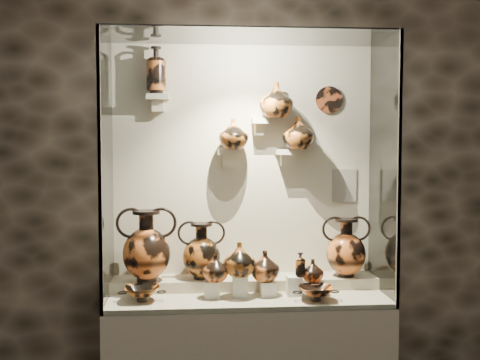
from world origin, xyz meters
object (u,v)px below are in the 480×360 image
(amphora_right, at_px, (346,247))
(lekythos_small, at_px, (300,263))
(kylix_left, at_px, (142,292))
(ovoid_vase_b, at_px, (276,100))
(jug_c, at_px, (265,266))
(amphora_mid, at_px, (201,251))
(amphora_left, at_px, (147,245))
(jug_e, at_px, (313,271))
(ovoid_vase_a, at_px, (234,134))
(jug_a, at_px, (216,268))
(jug_b, at_px, (239,259))
(ovoid_vase_c, at_px, (298,133))
(kylix_right, at_px, (316,292))
(lekythos_tall, at_px, (156,67))

(amphora_right, bearing_deg, lekythos_small, -161.72)
(kylix_left, relative_size, ovoid_vase_b, 1.20)
(jug_c, bearing_deg, amphora_mid, 137.94)
(amphora_right, relative_size, jug_c, 2.04)
(amphora_left, bearing_deg, jug_e, -29.09)
(ovoid_vase_a, bearing_deg, jug_a, -106.60)
(amphora_left, height_order, jug_a, amphora_left)
(amphora_left, distance_m, ovoid_vase_b, 1.22)
(ovoid_vase_b, bearing_deg, amphora_mid, 179.03)
(jug_b, xyz_separation_m, kylix_left, (-0.58, -0.04, -0.18))
(jug_e, bearing_deg, ovoid_vase_c, 122.50)
(amphora_left, height_order, kylix_right, amphora_left)
(jug_b, distance_m, ovoid_vase_b, 1.03)
(jug_c, xyz_separation_m, ovoid_vase_c, (0.24, 0.22, 0.81))
(amphora_mid, height_order, amphora_right, amphora_right)
(jug_a, height_order, ovoid_vase_c, ovoid_vase_c)
(lekythos_small, relative_size, ovoid_vase_c, 0.79)
(ovoid_vase_b, bearing_deg, kylix_right, -67.82)
(jug_e, bearing_deg, lekythos_tall, -175.87)
(jug_e, height_order, ovoid_vase_a, ovoid_vase_a)
(lekythos_small, bearing_deg, ovoid_vase_c, 73.10)
(lekythos_tall, xyz_separation_m, ovoid_vase_a, (0.49, -0.03, -0.42))
(jug_a, height_order, ovoid_vase_a, ovoid_vase_a)
(lekythos_small, bearing_deg, ovoid_vase_b, 104.32)
(ovoid_vase_b, bearing_deg, jug_b, -141.05)
(kylix_left, distance_m, ovoid_vase_a, 1.13)
(kylix_right, relative_size, ovoid_vase_b, 1.17)
(kylix_left, relative_size, ovoid_vase_c, 1.28)
(amphora_left, height_order, jug_b, amphora_left)
(kylix_left, bearing_deg, jug_b, 2.10)
(kylix_right, height_order, lekythos_tall, lekythos_tall)
(ovoid_vase_a, distance_m, ovoid_vase_c, 0.41)
(ovoid_vase_b, bearing_deg, jug_c, -119.47)
(jug_b, bearing_deg, lekythos_tall, 154.55)
(amphora_left, distance_m, jug_b, 0.59)
(amphora_mid, height_order, ovoid_vase_b, ovoid_vase_b)
(jug_b, xyz_separation_m, lekythos_tall, (-0.50, 0.29, 1.17))
(amphora_right, distance_m, ovoid_vase_a, 1.03)
(ovoid_vase_a, bearing_deg, lekythos_small, -24.84)
(amphora_left, bearing_deg, lekythos_small, -31.18)
(jug_c, relative_size, ovoid_vase_c, 0.88)
(kylix_right, bearing_deg, amphora_left, 151.54)
(jug_e, bearing_deg, ovoid_vase_a, 172.59)
(kylix_left, relative_size, ovoid_vase_a, 1.38)
(ovoid_vase_a, bearing_deg, ovoid_vase_c, 8.27)
(jug_e, height_order, ovoid_vase_b, ovoid_vase_b)
(jug_a, relative_size, ovoid_vase_b, 0.74)
(jug_b, xyz_separation_m, ovoid_vase_b, (0.25, 0.25, 0.97))
(amphora_right, bearing_deg, jug_a, -179.47)
(jug_c, xyz_separation_m, ovoid_vase_a, (-0.17, 0.23, 0.80))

